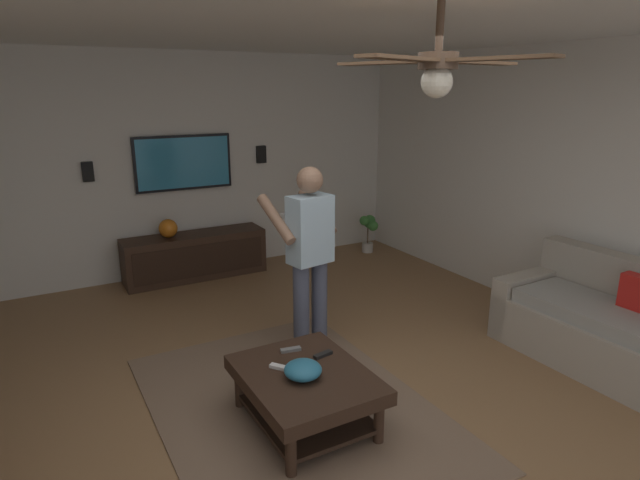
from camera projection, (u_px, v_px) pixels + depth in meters
ground_plane at (326, 431)px, 3.63m from camera, size 9.00×9.00×0.00m
wall_back_tv at (169, 166)px, 6.45m from camera, size 0.10×6.29×2.68m
wall_side_window at (628, 195)px, 4.72m from camera, size 7.70×0.10×2.68m
area_rug at (293, 408)px, 3.88m from camera, size 2.63×1.84×0.01m
couch at (619, 332)px, 4.38m from camera, size 1.91×0.89×0.87m
coffee_table at (305, 386)px, 3.64m from camera, size 1.00×0.80×0.40m
media_console at (195, 256)px, 6.53m from camera, size 0.45×1.70×0.55m
tv at (183, 163)px, 6.43m from camera, size 0.05×1.17×0.66m
person_standing at (309, 249)px, 4.54m from camera, size 0.60×0.60×1.64m
potted_plant_short at (369, 228)px, 7.54m from camera, size 0.26×0.26×0.53m
bowl at (303, 370)px, 3.53m from camera, size 0.25×0.25×0.11m
remote_white at (280, 367)px, 3.65m from camera, size 0.15×0.12×0.02m
remote_black at (323, 355)px, 3.82m from camera, size 0.07×0.16×0.02m
remote_grey at (291, 350)px, 3.89m from camera, size 0.07×0.16×0.02m
vase_round at (168, 228)px, 6.29m from camera, size 0.22×0.22×0.22m
wall_speaker_left at (261, 154)px, 6.91m from camera, size 0.06×0.12×0.22m
wall_speaker_right at (88, 172)px, 5.94m from camera, size 0.06×0.12×0.22m
ceiling_fan at (438, 67)px, 2.64m from camera, size 1.18×1.19×0.46m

